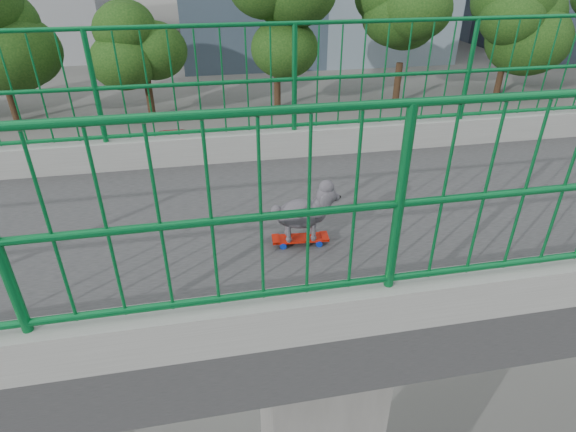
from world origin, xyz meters
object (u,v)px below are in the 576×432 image
(car_3, at_px, (321,159))
(car_4, at_px, (181,143))
(skateboard, at_px, (300,239))
(poodle, at_px, (304,211))
(car_2, at_px, (193,203))
(car_5, at_px, (425,287))
(car_0, at_px, (53,334))
(car_1, at_px, (113,259))

(car_3, distance_m, car_4, 7.13)
(skateboard, distance_m, car_3, 17.82)
(poodle, height_order, car_2, poodle)
(car_5, bearing_deg, poodle, -38.42)
(car_0, height_order, car_3, car_0)
(car_0, distance_m, car_4, 13.15)
(car_0, xyz_separation_m, car_2, (-6.40, 3.53, -0.05))
(car_0, bearing_deg, car_5, 90.00)
(poodle, distance_m, car_1, 12.31)
(car_3, bearing_deg, car_5, -176.59)
(car_3, bearing_deg, skateboard, 164.14)
(car_1, bearing_deg, car_5, 70.28)
(car_3, xyz_separation_m, car_5, (9.60, 0.57, -0.00))
(car_0, height_order, car_5, car_0)
(car_3, bearing_deg, poodle, 164.23)
(car_0, relative_size, car_1, 1.09)
(poodle, relative_size, car_4, 0.13)
(skateboard, relative_size, car_1, 0.11)
(skateboard, xyz_separation_m, car_5, (-6.42, 5.13, -6.34))
(car_2, relative_size, car_4, 1.18)
(car_0, height_order, car_4, car_0)
(skateboard, xyz_separation_m, poodle, (0.00, 0.03, 0.25))
(car_0, xyz_separation_m, car_5, (0.00, 9.96, -0.03))
(car_2, xyz_separation_m, car_4, (-6.40, -0.52, 0.03))
(poodle, distance_m, car_2, 14.49)
(car_2, height_order, car_5, car_5)
(poodle, distance_m, car_0, 10.39)
(car_2, distance_m, car_3, 6.67)
(poodle, xyz_separation_m, car_5, (-6.42, 5.10, -6.59))
(skateboard, relative_size, car_3, 0.09)
(poodle, bearing_deg, car_5, 145.99)
(car_5, bearing_deg, skateboard, -38.59)
(skateboard, relative_size, car_5, 0.11)
(car_2, bearing_deg, poodle, -174.09)
(car_0, xyz_separation_m, car_1, (-3.20, 1.03, -0.08))
(car_3, distance_m, car_5, 9.62)
(poodle, relative_size, car_2, 0.11)
(car_1, bearing_deg, car_2, 141.96)
(car_4, bearing_deg, skateboard, -174.61)
(car_1, xyz_separation_m, car_5, (3.20, 8.93, 0.06))
(car_3, height_order, car_4, car_3)
(car_2, height_order, car_3, car_3)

